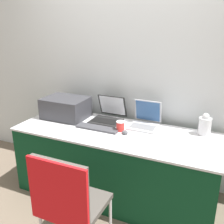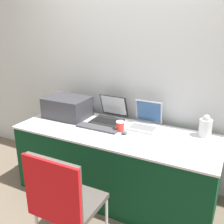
% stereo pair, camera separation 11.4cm
% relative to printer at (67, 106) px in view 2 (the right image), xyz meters
% --- Properties ---
extents(ground_plane, '(14.00, 14.00, 0.00)m').
position_rel_printer_xyz_m(ground_plane, '(0.67, -0.50, -0.85)').
color(ground_plane, '#6B5B4C').
extents(wall_back, '(8.00, 0.05, 2.60)m').
position_rel_printer_xyz_m(wall_back, '(0.67, 0.36, 0.45)').
color(wall_back, silver).
rests_on(wall_back, ground_plane).
extents(table, '(2.02, 0.76, 0.72)m').
position_rel_printer_xyz_m(table, '(0.67, -0.13, -0.48)').
color(table, '#0C381E').
rests_on(table, ground_plane).
extents(printer, '(0.47, 0.36, 0.23)m').
position_rel_printer_xyz_m(printer, '(0.00, 0.00, 0.00)').
color(printer, '#333338').
rests_on(printer, table).
extents(laptop_left, '(0.32, 0.35, 0.26)m').
position_rel_printer_xyz_m(laptop_left, '(0.47, 0.11, -0.07)').
color(laptop_left, black).
rests_on(laptop_left, table).
extents(laptop_right, '(0.29, 0.30, 0.26)m').
position_rel_printer_xyz_m(laptop_right, '(0.89, 0.11, -0.07)').
color(laptop_right, '#B7B7BC').
rests_on(laptop_right, table).
extents(external_keyboard, '(0.45, 0.12, 0.02)m').
position_rel_printer_xyz_m(external_keyboard, '(0.48, -0.16, -0.11)').
color(external_keyboard, '#3D3D42').
rests_on(external_keyboard, table).
extents(coffee_cup, '(0.08, 0.08, 0.10)m').
position_rel_printer_xyz_m(coffee_cup, '(0.71, -0.10, -0.07)').
color(coffee_cup, red).
rests_on(coffee_cup, table).
extents(mouse, '(0.06, 0.05, 0.04)m').
position_rel_printer_xyz_m(mouse, '(0.78, -0.16, -0.10)').
color(mouse, '#4C4C51').
rests_on(mouse, table).
extents(metal_pitcher, '(0.12, 0.12, 0.22)m').
position_rel_printer_xyz_m(metal_pitcher, '(1.47, 0.14, -0.03)').
color(metal_pitcher, silver).
rests_on(metal_pitcher, table).
extents(chair, '(0.47, 0.43, 0.89)m').
position_rel_printer_xyz_m(chair, '(0.68, -1.02, -0.29)').
color(chair, '#4C4742').
rests_on(chair, ground_plane).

